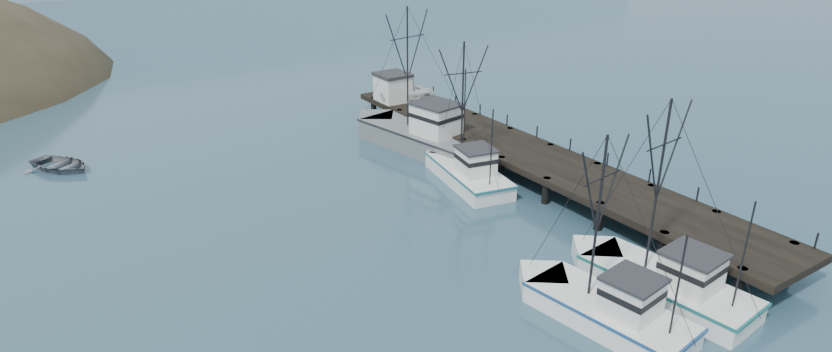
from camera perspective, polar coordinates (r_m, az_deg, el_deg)
The scene contains 9 objects.
ground at distance 34.57m, azimuth 10.23°, elevation -13.33°, with size 400.00×400.00×0.00m, color #28465A.
pier at distance 52.65m, azimuth 9.69°, elevation 1.91°, with size 6.00×44.00×2.00m.
trawler_near at distance 38.95m, azimuth 20.72°, elevation -8.65°, with size 4.71×11.36×11.44m.
trawler_mid at distance 35.69m, azimuth 16.11°, elevation -11.07°, with size 4.69×10.47×10.43m.
trawler_far at distance 50.96m, azimuth 4.44°, elevation 0.41°, with size 5.21×10.92×11.16m.
work_vessel at distance 57.65m, azimuth 0.28°, elevation 3.62°, with size 6.70×15.07×12.63m.
pier_shed at distance 64.93m, azimuth -2.06°, elevation 7.84°, with size 3.00×3.20×2.80m.
pickup_truck at distance 65.51m, azimuth -0.81°, elevation 7.42°, with size 2.64×5.72×1.59m, color silver.
motorboat at distance 60.83m, azimuth -28.71°, elevation 0.52°, with size 4.05×5.68×1.18m, color slate.
Camera 1 is at (-20.08, -19.61, 20.19)m, focal length 28.00 mm.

